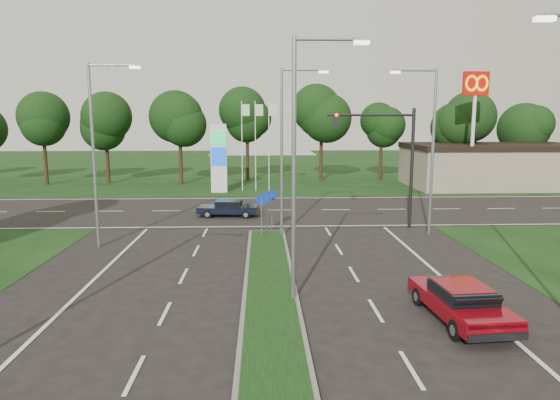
{
  "coord_description": "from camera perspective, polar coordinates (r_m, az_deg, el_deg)",
  "views": [
    {
      "loc": [
        -0.3,
        -10.74,
        6.3
      ],
      "look_at": [
        0.67,
        14.87,
        2.2
      ],
      "focal_mm": 32.0,
      "sensor_mm": 36.0,
      "label": 1
    }
  ],
  "objects": [
    {
      "name": "traffic_signal",
      "position": [
        29.74,
        12.48,
        5.7
      ],
      "size": [
        5.1,
        0.42,
        7.0
      ],
      "color": "black",
      "rests_on": "ground"
    },
    {
      "name": "commercial_building",
      "position": [
        51.97,
        23.3,
        3.6
      ],
      "size": [
        16.0,
        9.0,
        4.0
      ],
      "primitive_type": "cube",
      "color": "gray",
      "rests_on": "ground"
    },
    {
      "name": "streetlight_median_far",
      "position": [
        26.8,
        0.62,
        6.48
      ],
      "size": [
        2.53,
        0.22,
        9.0
      ],
      "color": "gray",
      "rests_on": "ground"
    },
    {
      "name": "treeline_far",
      "position": [
        50.68,
        -1.74,
        9.68
      ],
      "size": [
        6.0,
        6.0,
        9.9
      ],
      "color": "black",
      "rests_on": "ground"
    },
    {
      "name": "median_signs",
      "position": [
        27.53,
        -1.52,
        -0.51
      ],
      "size": [
        1.16,
        1.76,
        2.38
      ],
      "color": "gray",
      "rests_on": "ground"
    },
    {
      "name": "verge_far",
      "position": [
        66.04,
        -1.9,
        3.61
      ],
      "size": [
        160.0,
        50.0,
        0.02
      ],
      "primitive_type": "cube",
      "color": "black",
      "rests_on": "ground"
    },
    {
      "name": "streetlight_right_far",
      "position": [
        28.27,
        16.71,
        6.23
      ],
      "size": [
        2.53,
        0.22,
        9.0
      ],
      "rotation": [
        0.0,
        0.0,
        3.14
      ],
      "color": "gray",
      "rests_on": "ground"
    },
    {
      "name": "cross_road",
      "position": [
        35.31,
        -1.65,
        -1.19
      ],
      "size": [
        160.0,
        12.0,
        0.02
      ],
      "primitive_type": "cube",
      "color": "black",
      "rests_on": "ground"
    },
    {
      "name": "gas_pylon",
      "position": [
        44.04,
        -6.73,
        4.98
      ],
      "size": [
        5.8,
        1.26,
        8.0
      ],
      "color": "silver",
      "rests_on": "ground"
    },
    {
      "name": "streetlight_left_far",
      "position": [
        26.03,
        -20.17,
        5.85
      ],
      "size": [
        2.53,
        0.22,
        9.0
      ],
      "color": "gray",
      "rests_on": "ground"
    },
    {
      "name": "streetlight_median_near",
      "position": [
        16.84,
        2.27,
        4.92
      ],
      "size": [
        2.53,
        0.22,
        9.0
      ],
      "color": "gray",
      "rests_on": "ground"
    },
    {
      "name": "median_kerb",
      "position": [
        16.01,
        -0.95,
        -13.85
      ],
      "size": [
        2.0,
        26.0,
        0.12
      ],
      "primitive_type": "cube",
      "color": "slate",
      "rests_on": "ground"
    },
    {
      "name": "navy_sedan",
      "position": [
        33.11,
        -5.91,
        -0.91
      ],
      "size": [
        4.03,
        1.92,
        1.08
      ],
      "rotation": [
        0.0,
        0.0,
        1.49
      ],
      "color": "black",
      "rests_on": "ground"
    },
    {
      "name": "mcdonalds_sign",
      "position": [
        46.5,
        21.39,
        10.55
      ],
      "size": [
        2.2,
        0.47,
        10.4
      ],
      "color": "silver",
      "rests_on": "ground"
    },
    {
      "name": "ground",
      "position": [
        12.45,
        -0.53,
        -21.29
      ],
      "size": [
        160.0,
        160.0,
        0.0
      ],
      "primitive_type": "plane",
      "color": "black",
      "rests_on": "ground"
    },
    {
      "name": "red_sedan",
      "position": [
        17.09,
        19.97,
        -10.79
      ],
      "size": [
        2.11,
        4.5,
        1.2
      ],
      "rotation": [
        0.0,
        0.0,
        0.07
      ],
      "color": "maroon",
      "rests_on": "ground"
    }
  ]
}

